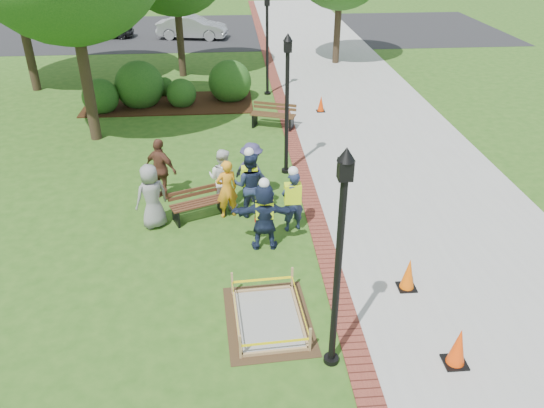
{
  "coord_description": "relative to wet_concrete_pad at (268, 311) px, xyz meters",
  "views": [
    {
      "loc": [
        -0.4,
        -9.97,
        7.29
      ],
      "look_at": [
        0.5,
        1.2,
        1.0
      ],
      "focal_mm": 35.0,
      "sensor_mm": 36.0,
      "label": 1
    }
  ],
  "objects": [
    {
      "name": "cone_far",
      "position": [
        3.06,
        12.3,
        0.09
      ],
      "size": [
        0.34,
        0.34,
        0.66
      ],
      "color": "black",
      "rests_on": "ground"
    },
    {
      "name": "lamp_far",
      "position": [
        1.06,
        14.8,
        2.25
      ],
      "size": [
        0.28,
        0.28,
        4.26
      ],
      "color": "black",
      "rests_on": "ground"
    },
    {
      "name": "toolbox",
      "position": [
        0.13,
        3.82,
        -0.14
      ],
      "size": [
        0.41,
        0.3,
        0.18
      ],
      "primitive_type": "cube",
      "rotation": [
        0.0,
        0.0,
        0.29
      ],
      "color": "#B4130D",
      "rests_on": "ground"
    },
    {
      "name": "shrub_c",
      "position": [
        -2.62,
        13.52,
        -0.23
      ],
      "size": [
        1.23,
        1.23,
        1.23
      ],
      "primitive_type": "sphere",
      "color": "#124114",
      "rests_on": "ground"
    },
    {
      "name": "cone_back",
      "position": [
        3.08,
        0.77,
        0.14
      ],
      "size": [
        0.39,
        0.39,
        0.78
      ],
      "color": "black",
      "rests_on": "ground"
    },
    {
      "name": "parking_lot",
      "position": [
        -0.19,
        28.8,
        -0.23
      ],
      "size": [
        36.0,
        12.0,
        0.01
      ],
      "primitive_type": "cube",
      "color": "black",
      "rests_on": "ground"
    },
    {
      "name": "lamp_near",
      "position": [
        1.06,
        -1.2,
        2.25
      ],
      "size": [
        0.28,
        0.28,
        4.26
      ],
      "color": "black",
      "rests_on": "ground"
    },
    {
      "name": "hivis_worker_b",
      "position": [
        0.87,
        3.4,
        0.66
      ],
      "size": [
        0.6,
        0.47,
        1.79
      ],
      "color": "#1B2846",
      "rests_on": "ground"
    },
    {
      "name": "bench_far",
      "position": [
        0.98,
        10.68,
        0.05
      ],
      "size": [
        1.74,
        1.08,
        0.9
      ],
      "color": "#55331D",
      "rests_on": "ground"
    },
    {
      "name": "parked_car_b",
      "position": [
        -2.83,
        26.59,
        -0.23
      ],
      "size": [
        2.9,
        5.05,
        1.55
      ],
      "primitive_type": "imported",
      "rotation": [
        0.0,
        0.0,
        1.39
      ],
      "color": "#AAABB0",
      "rests_on": "ground"
    },
    {
      "name": "casual_person_b",
      "position": [
        -0.78,
        4.23,
        0.58
      ],
      "size": [
        0.6,
        0.49,
        1.63
      ],
      "color": "orange",
      "rests_on": "ground"
    },
    {
      "name": "hivis_worker_a",
      "position": [
        0.1,
        2.66,
        0.7
      ],
      "size": [
        0.57,
        0.38,
        1.88
      ],
      "color": "#152338",
      "rests_on": "ground"
    },
    {
      "name": "sidewalk",
      "position": [
        4.81,
        11.8,
        -0.22
      ],
      "size": [
        6.0,
        60.0,
        0.02
      ],
      "primitive_type": "cube",
      "color": "#9E9E99",
      "rests_on": "ground"
    },
    {
      "name": "shrub_e",
      "position": [
        -3.48,
        15.04,
        -0.23
      ],
      "size": [
        0.86,
        0.86,
        0.86
      ],
      "primitive_type": "sphere",
      "color": "#124114",
      "rests_on": "ground"
    },
    {
      "name": "brick_edging",
      "position": [
        1.56,
        11.8,
        -0.22
      ],
      "size": [
        0.5,
        60.0,
        0.03
      ],
      "primitive_type": "cube",
      "color": "maroon",
      "rests_on": "ground"
    },
    {
      "name": "mulch_bed",
      "position": [
        -3.19,
        13.8,
        -0.21
      ],
      "size": [
        7.0,
        3.0,
        0.05
      ],
      "primitive_type": "cube",
      "color": "#381E0F",
      "rests_on": "ground"
    },
    {
      "name": "casual_person_a",
      "position": [
        -2.69,
        3.88,
        0.63
      ],
      "size": [
        0.66,
        0.59,
        1.73
      ],
      "color": "gray",
      "rests_on": "ground"
    },
    {
      "name": "bench_near",
      "position": [
        -1.54,
        4.18,
        0.02
      ],
      "size": [
        1.56,
        1.02,
        0.8
      ],
      "color": "#512A1B",
      "rests_on": "ground"
    },
    {
      "name": "lamp_mid",
      "position": [
        1.06,
        6.8,
        2.25
      ],
      "size": [
        0.28,
        0.28,
        4.26
      ],
      "color": "black",
      "rests_on": "ground"
    },
    {
      "name": "parked_car_a",
      "position": [
        -8.45,
        27.33,
        -0.23
      ],
      "size": [
        1.98,
        4.3,
        1.39
      ],
      "primitive_type": "imported",
      "rotation": [
        0.0,
        0.0,
        1.54
      ],
      "color": "#242527",
      "rests_on": "ground"
    },
    {
      "name": "shrub_b",
      "position": [
        -4.33,
        13.72,
        -0.23
      ],
      "size": [
        2.0,
        2.0,
        2.0
      ],
      "primitive_type": "sphere",
      "color": "#124114",
      "rests_on": "ground"
    },
    {
      "name": "shrub_d",
      "position": [
        -0.58,
        14.2,
        -0.23
      ],
      "size": [
        1.83,
        1.83,
        1.83
      ],
      "primitive_type": "sphere",
      "color": "#124114",
      "rests_on": "ground"
    },
    {
      "name": "ground",
      "position": [
        -0.19,
        1.8,
        -0.23
      ],
      "size": [
        100.0,
        100.0,
        0.0
      ],
      "primitive_type": "plane",
      "color": "#285116",
      "rests_on": "ground"
    },
    {
      "name": "wet_concrete_pad",
      "position": [
        0.0,
        0.0,
        0.0
      ],
      "size": [
        1.84,
        2.4,
        0.55
      ],
      "color": "#47331E",
      "rests_on": "ground"
    },
    {
      "name": "shrub_a",
      "position": [
        -5.81,
        13.03,
        -0.23
      ],
      "size": [
        1.45,
        1.45,
        1.45
      ],
      "primitive_type": "sphere",
      "color": "#124114",
      "rests_on": "ground"
    },
    {
      "name": "casual_person_e",
      "position": [
        -0.08,
        5.1,
        0.63
      ],
      "size": [
        0.65,
        0.61,
        1.72
      ],
      "color": "#36345B",
      "rests_on": "ground"
    },
    {
      "name": "casual_person_c",
      "position": [
        -0.89,
        4.8,
        0.61
      ],
      "size": [
        0.64,
        0.55,
        1.7
      ],
      "color": "silver",
      "rests_on": "ground"
    },
    {
      "name": "hivis_worker_c",
      "position": [
        -0.17,
        4.24,
        0.73
      ],
      "size": [
        0.64,
        0.47,
        1.96
      ],
      "color": "#17223D",
      "rests_on": "ground"
    },
    {
      "name": "cone_front",
      "position": [
        3.3,
        -1.45,
        0.17
      ],
      "size": [
        0.42,
        0.42,
        0.83
      ],
      "color": "black",
      "rests_on": "ground"
    },
    {
      "name": "casual_person_d",
      "position": [
        -2.6,
        5.41,
        0.66
      ],
      "size": [
        0.68,
        0.62,
        1.79
      ],
      "color": "brown",
      "rests_on": "ground"
    }
  ]
}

